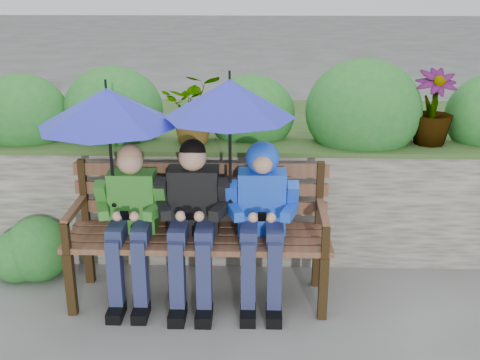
{
  "coord_description": "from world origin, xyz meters",
  "views": [
    {
      "loc": [
        0.13,
        -4.11,
        2.44
      ],
      "look_at": [
        0.0,
        0.1,
        0.95
      ],
      "focal_mm": 45.0,
      "sensor_mm": 36.0,
      "label": 1
    }
  ],
  "objects_px": {
    "boy_right": "(262,210)",
    "umbrella_right": "(230,98)",
    "park_bench": "(199,224)",
    "boy_middle": "(193,215)",
    "umbrella_left": "(107,107)",
    "boy_left": "(131,216)"
  },
  "relations": [
    {
      "from": "umbrella_left",
      "to": "boy_right",
      "type": "bearing_deg",
      "value": -0.34
    },
    {
      "from": "park_bench",
      "to": "umbrella_right",
      "type": "xyz_separation_m",
      "value": [
        0.24,
        -0.08,
        0.99
      ]
    },
    {
      "from": "boy_right",
      "to": "umbrella_left",
      "type": "bearing_deg",
      "value": 179.66
    },
    {
      "from": "umbrella_right",
      "to": "park_bench",
      "type": "bearing_deg",
      "value": 161.28
    },
    {
      "from": "boy_middle",
      "to": "boy_right",
      "type": "bearing_deg",
      "value": 1.75
    },
    {
      "from": "park_bench",
      "to": "umbrella_right",
      "type": "height_order",
      "value": "umbrella_right"
    },
    {
      "from": "boy_right",
      "to": "umbrella_right",
      "type": "height_order",
      "value": "umbrella_right"
    },
    {
      "from": "boy_left",
      "to": "boy_right",
      "type": "xyz_separation_m",
      "value": [
        0.98,
        0.01,
        0.06
      ]
    },
    {
      "from": "park_bench",
      "to": "boy_left",
      "type": "height_order",
      "value": "boy_left"
    },
    {
      "from": "boy_left",
      "to": "umbrella_left",
      "type": "xyz_separation_m",
      "value": [
        -0.12,
        0.02,
        0.82
      ]
    },
    {
      "from": "boy_right",
      "to": "boy_left",
      "type": "bearing_deg",
      "value": -179.36
    },
    {
      "from": "boy_right",
      "to": "umbrella_right",
      "type": "bearing_deg",
      "value": 178.37
    },
    {
      "from": "boy_left",
      "to": "boy_right",
      "type": "bearing_deg",
      "value": 0.64
    },
    {
      "from": "boy_right",
      "to": "umbrella_left",
      "type": "distance_m",
      "value": 1.34
    },
    {
      "from": "boy_right",
      "to": "boy_middle",
      "type": "bearing_deg",
      "value": -178.25
    },
    {
      "from": "park_bench",
      "to": "boy_middle",
      "type": "relative_size",
      "value": 1.57
    },
    {
      "from": "umbrella_left",
      "to": "boy_left",
      "type": "bearing_deg",
      "value": -8.15
    },
    {
      "from": "boy_left",
      "to": "boy_right",
      "type": "height_order",
      "value": "boy_right"
    },
    {
      "from": "boy_left",
      "to": "boy_middle",
      "type": "bearing_deg",
      "value": -0.58
    },
    {
      "from": "umbrella_right",
      "to": "boy_middle",
      "type": "bearing_deg",
      "value": -175.42
    },
    {
      "from": "umbrella_left",
      "to": "umbrella_right",
      "type": "relative_size",
      "value": 1.01
    },
    {
      "from": "umbrella_left",
      "to": "park_bench",
      "type": "bearing_deg",
      "value": 7.52
    }
  ]
}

